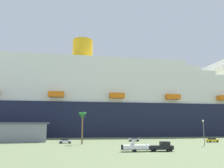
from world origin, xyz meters
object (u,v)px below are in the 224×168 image
pickup_truck (162,147)px  street_lamp (204,129)px  palm_tree (82,118)px  parked_car_silver_sedan (134,139)px  parked_car_white_van (65,141)px  small_boat_on_trailer (138,147)px  parked_car_yellow_taxi (212,140)px  cruise_ship (134,106)px

pickup_truck → street_lamp: size_ratio=0.75×
palm_tree → parked_car_silver_sedan: 24.98m
parked_car_white_van → parked_car_silver_sedan: 26.65m
small_boat_on_trailer → street_lamp: (23.70, 11.39, 4.02)m
small_boat_on_trailer → palm_tree: (-11.40, 24.37, 7.46)m
pickup_truck → small_boat_on_trailer: 5.59m
palm_tree → parked_car_white_van: palm_tree is taller
pickup_truck → street_lamp: bearing=32.9°
palm_tree → parked_car_yellow_taxi: size_ratio=2.45×
palm_tree → street_lamp: 37.58m
street_lamp → cruise_ship: bearing=89.8°
pickup_truck → parked_car_silver_sedan: size_ratio=1.28×
small_boat_on_trailer → parked_car_white_van: (-16.68, 30.07, -0.13)m
cruise_ship → palm_tree: (-35.42, -63.03, -9.84)m
cruise_ship → pickup_truck: 91.28m
pickup_truck → parked_car_yellow_taxi: size_ratio=1.35×
pickup_truck → parked_car_silver_sedan: bearing=84.3°
cruise_ship → parked_car_silver_sedan: size_ratio=61.37×
palm_tree → street_lamp: bearing=-20.3°
parked_car_yellow_taxi → parked_car_white_van: 52.39m
small_boat_on_trailer → street_lamp: 26.60m
pickup_truck → parked_car_yellow_taxi: pickup_truck is taller
parked_car_silver_sedan → palm_tree: bearing=-150.2°
cruise_ship → parked_car_silver_sedan: (-14.78, -51.19, -17.42)m
pickup_truck → parked_car_white_van: bearing=126.2°
street_lamp → pickup_truck: bearing=-147.1°
cruise_ship → small_boat_on_trailer: 92.28m
cruise_ship → palm_tree: cruise_ship is taller
palm_tree → parked_car_silver_sedan: (20.65, 11.84, -7.59)m
street_lamp → parked_car_silver_sedan: size_ratio=1.71×
pickup_truck → parked_car_white_van: (-22.26, 30.40, -0.21)m
pickup_truck → small_boat_on_trailer: bearing=176.7°
street_lamp → parked_car_white_van: (-40.38, 18.69, -4.15)m
pickup_truck → street_lamp: street_lamp is taller
cruise_ship → parked_car_silver_sedan: bearing=-106.1°
cruise_ship → parked_car_white_van: 72.44m
parked_car_yellow_taxi → parked_car_white_van: (-52.20, 4.50, 0.00)m
palm_tree → street_lamp: size_ratio=1.37×
pickup_truck → palm_tree: bearing=124.5°
parked_car_yellow_taxi → parked_car_silver_sedan: 28.34m
parked_car_white_van → palm_tree: bearing=-47.2°
street_lamp → parked_car_yellow_taxi: (11.81, 14.19, -4.15)m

